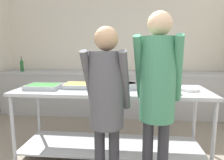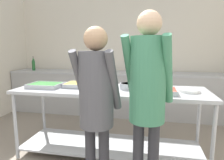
{
  "view_description": "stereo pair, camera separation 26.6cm",
  "coord_description": "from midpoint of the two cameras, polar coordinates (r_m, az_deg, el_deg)",
  "views": [
    {
      "loc": [
        0.36,
        -0.87,
        1.43
      ],
      "look_at": [
        0.11,
        1.76,
        1.01
      ],
      "focal_mm": 32.0,
      "sensor_mm": 36.0,
      "label": 1
    },
    {
      "loc": [
        0.63,
        -0.83,
        1.43
      ],
      "look_at": [
        0.11,
        1.76,
        1.01
      ],
      "focal_mm": 32.0,
      "sensor_mm": 36.0,
      "label": 2
    }
  ],
  "objects": [
    {
      "name": "serving_counter",
      "position": [
        2.67,
        2.46,
        -8.74
      ],
      "size": [
        2.46,
        0.78,
        0.91
      ],
      "color": "#ADAFB5",
      "rests_on": "ground_plane"
    },
    {
      "name": "water_bottle",
      "position": [
        4.87,
        -20.08,
        4.29
      ],
      "size": [
        0.07,
        0.07,
        0.31
      ],
      "color": "#23602D",
      "rests_on": "back_counter"
    },
    {
      "name": "sauce_pan",
      "position": [
        2.58,
        7.7,
        -1.7
      ],
      "size": [
        0.36,
        0.22,
        0.08
      ],
      "color": "#ADAFB5",
      "rests_on": "serving_counter"
    },
    {
      "name": "plate_stack",
      "position": [
        2.62,
        23.96,
        -2.81
      ],
      "size": [
        0.25,
        0.25,
        0.04
      ],
      "color": "white",
      "rests_on": "serving_counter"
    },
    {
      "name": "guest_serving_left",
      "position": [
        1.77,
        14.38,
        -2.22
      ],
      "size": [
        0.46,
        0.41,
        1.74
      ],
      "color": "#2D2D33",
      "rests_on": "ground_plane"
    },
    {
      "name": "serving_tray_greens",
      "position": [
        2.44,
        16.78,
        -3.07
      ],
      "size": [
        0.37,
        0.31,
        0.05
      ],
      "color": "#ADAFB5",
      "rests_on": "serving_counter"
    },
    {
      "name": "broccoli_bowl",
      "position": [
        2.7,
        0.67,
        -1.08
      ],
      "size": [
        0.25,
        0.25,
        0.12
      ],
      "color": "#3D668C",
      "rests_on": "serving_counter"
    },
    {
      "name": "serving_tray_roast",
      "position": [
        2.75,
        -6.66,
        -1.42
      ],
      "size": [
        0.37,
        0.34,
        0.05
      ],
      "color": "#ADAFB5",
      "rests_on": "serving_counter"
    },
    {
      "name": "serving_tray_vegetables",
      "position": [
        2.8,
        -15.89,
        -1.51
      ],
      "size": [
        0.42,
        0.33,
        0.05
      ],
      "color": "#ADAFB5",
      "rests_on": "serving_counter"
    },
    {
      "name": "wall_rear",
      "position": [
        4.6,
        5.2,
        7.7
      ],
      "size": [
        5.06,
        0.06,
        2.65
      ],
      "color": "beige",
      "rests_on": "ground_plane"
    },
    {
      "name": "guest_serving_right",
      "position": [
        1.78,
        -0.24,
        -4.55
      ],
      "size": [
        0.44,
        0.36,
        1.62
      ],
      "color": "#2D2D33",
      "rests_on": "ground_plane"
    },
    {
      "name": "back_counter",
      "position": [
        4.34,
        4.52,
        -3.82
      ],
      "size": [
        4.9,
        0.65,
        0.93
      ],
      "color": "#A8A8A8",
      "rests_on": "ground_plane"
    }
  ]
}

